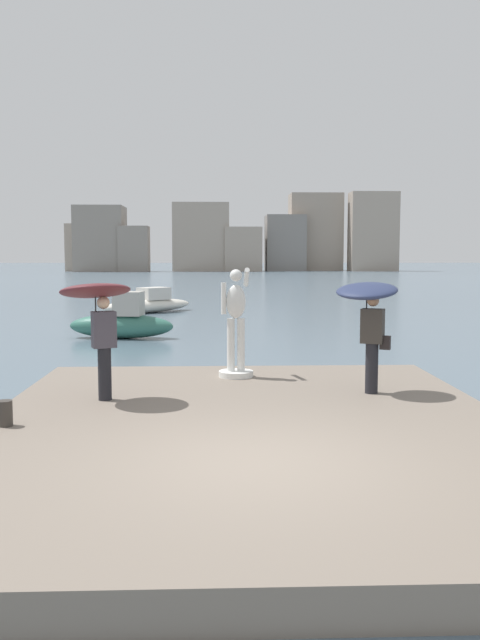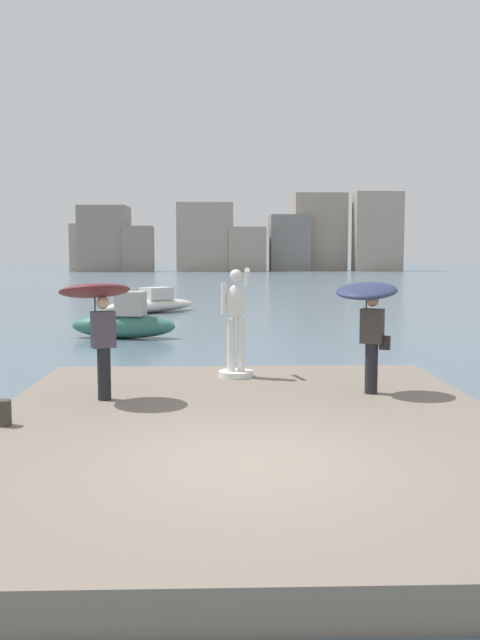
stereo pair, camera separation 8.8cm
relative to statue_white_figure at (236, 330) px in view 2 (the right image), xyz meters
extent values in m
plane|color=slate|center=(0.07, 34.61, -1.34)|extent=(400.00, 400.00, 0.00)
cube|color=slate|center=(0.07, -3.56, -1.14)|extent=(7.77, 9.67, 0.40)
cylinder|color=white|center=(0.00, -0.01, -0.88)|extent=(0.68, 0.68, 0.12)
cylinder|color=white|center=(-0.10, -0.01, -0.30)|extent=(0.15, 0.15, 1.05)
cylinder|color=white|center=(0.10, -0.01, -0.30)|extent=(0.15, 0.15, 1.05)
ellipsoid|color=white|center=(0.00, -0.01, 0.56)|extent=(0.38, 0.26, 0.67)
sphere|color=white|center=(0.00, -0.01, 1.07)|extent=(0.24, 0.24, 0.24)
cylinder|color=white|center=(-0.24, -0.01, 0.62)|extent=(0.10, 0.10, 0.62)
cylinder|color=white|center=(0.22, 0.26, 1.02)|extent=(0.10, 0.59, 0.40)
cylinder|color=black|center=(-2.24, -2.05, -0.50)|extent=(0.22, 0.22, 0.88)
cube|color=#47424C|center=(-2.24, -2.05, 0.24)|extent=(0.44, 0.37, 0.60)
sphere|color=beige|center=(-2.24, -2.05, 0.69)|extent=(0.21, 0.21, 0.21)
cylinder|color=#262626|center=(-2.37, -2.06, 0.56)|extent=(0.02, 0.02, 0.54)
ellipsoid|color=#5B2328|center=(-2.37, -2.06, 0.88)|extent=(1.51, 1.52, 0.40)
cylinder|color=black|center=(2.32, -1.67, -0.50)|extent=(0.22, 0.22, 0.88)
cube|color=#38332D|center=(2.32, -1.67, 0.24)|extent=(0.45, 0.38, 0.60)
sphere|color=#A87A5B|center=(2.32, -1.67, 0.69)|extent=(0.21, 0.21, 0.21)
cylinder|color=#262626|center=(2.23, -1.58, 0.54)|extent=(0.02, 0.02, 0.50)
ellipsoid|color=navy|center=(2.23, -1.58, 0.85)|extent=(1.43, 1.44, 0.39)
cube|color=black|center=(2.52, -1.75, -0.04)|extent=(0.21, 0.17, 0.24)
cylinder|color=#38332D|center=(-3.37, -3.70, -0.76)|extent=(0.21, 0.21, 0.36)
ellipsoid|color=#336B5B|center=(-3.60, 9.41, -0.92)|extent=(3.68, 1.55, 0.83)
cube|color=#B2ADA3|center=(-3.33, 9.37, -0.16)|extent=(1.02, 0.93, 0.81)
ellipsoid|color=silver|center=(-3.74, 19.43, -1.00)|extent=(4.71, 4.52, 0.68)
cube|color=beige|center=(-3.45, 19.70, -0.41)|extent=(1.71, 1.70, 0.60)
cube|color=#A89989|center=(-24.59, 106.55, 2.80)|extent=(4.03, 6.68, 8.28)
cube|color=gray|center=(-20.41, 103.45, 4.28)|extent=(8.30, 7.46, 11.23)
cube|color=gray|center=(-14.40, 101.63, 2.54)|extent=(5.06, 4.41, 7.75)
cube|color=#A89989|center=(-2.98, 104.88, 4.59)|extent=(9.75, 7.49, 11.85)
cube|color=#A89989|center=(4.36, 104.44, 2.50)|extent=(6.45, 7.38, 7.67)
cube|color=gray|center=(12.07, 106.97, 3.63)|extent=(6.98, 7.50, 9.93)
cube|color=gray|center=(17.79, 108.47, 5.62)|extent=(9.38, 6.15, 13.91)
cube|color=#A89989|center=(27.56, 104.57, 5.61)|extent=(8.34, 4.45, 13.89)
camera|label=1|loc=(-0.39, -12.97, 1.46)|focal=37.19mm
camera|label=2|loc=(-0.30, -12.97, 1.46)|focal=37.19mm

